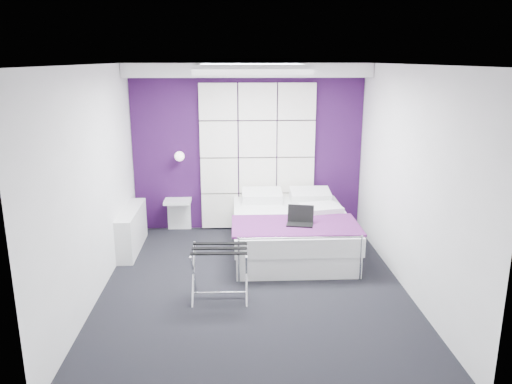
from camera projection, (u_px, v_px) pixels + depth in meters
floor at (254, 286)px, 6.02m from camera, size 4.40×4.40×0.00m
ceiling at (254, 65)px, 5.35m from camera, size 4.40×4.40×0.00m
wall_back at (248, 148)px, 7.81m from camera, size 3.60×0.00×3.60m
wall_left at (94, 184)px, 5.60m from camera, size 0.00×4.40×4.40m
wall_right at (409, 180)px, 5.76m from camera, size 0.00×4.40×4.40m
accent_wall at (248, 149)px, 7.80m from camera, size 3.58×0.02×2.58m
soffit at (248, 70)px, 7.25m from camera, size 3.58×0.50×0.20m
headboard at (258, 157)px, 7.79m from camera, size 1.80×0.08×2.30m
skylight at (251, 68)px, 5.94m from camera, size 1.36×0.86×0.12m
wall_lamp at (180, 156)px, 7.64m from camera, size 0.15×0.15×0.15m
radiator at (132, 230)px, 7.12m from camera, size 0.22×1.20×0.60m
bed at (291, 231)px, 7.07m from camera, size 1.66×2.01×0.71m
nightstand at (178, 201)px, 7.79m from camera, size 0.41×0.32×0.05m
luggage_rack at (220, 273)px, 5.66m from camera, size 0.62×0.46×0.61m
laptop at (300, 219)px, 6.53m from camera, size 0.34×0.24×0.25m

